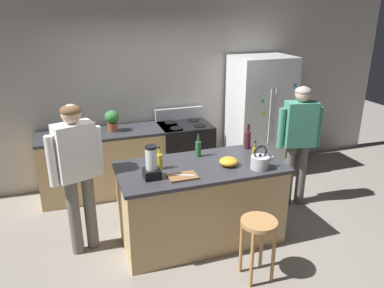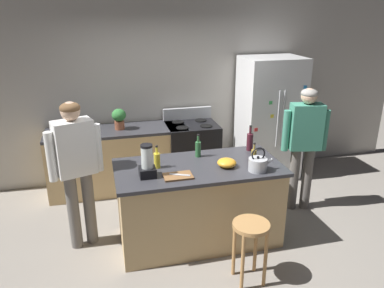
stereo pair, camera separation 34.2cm
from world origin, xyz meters
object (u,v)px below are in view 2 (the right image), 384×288
(mixing_bowl, at_px, (227,163))
(tea_kettle, at_px, (258,164))
(refrigerator, at_px, (269,118))
(bottle_olive_oil, at_px, (198,149))
(bottle_vinegar, at_px, (254,156))
(chef_knife, at_px, (180,175))
(stove_range, at_px, (192,153))
(potted_plant, at_px, (119,118))
(kitchen_island, at_px, (198,203))
(person_by_island_left, at_px, (76,162))
(cutting_board, at_px, (178,176))
(blender_appliance, at_px, (147,163))
(bottle_wine, at_px, (250,141))
(bar_stool, at_px, (251,236))
(bottle_soda, at_px, (157,160))
(person_by_sink_right, at_px, (305,138))

(mixing_bowl, relative_size, tea_kettle, 0.76)
(refrigerator, height_order, bottle_olive_oil, refrigerator)
(refrigerator, height_order, bottle_vinegar, refrigerator)
(chef_knife, bearing_deg, stove_range, 96.14)
(potted_plant, height_order, tea_kettle, potted_plant)
(kitchen_island, height_order, person_by_island_left, person_by_island_left)
(stove_range, height_order, bottle_vinegar, bottle_vinegar)
(stove_range, relative_size, cutting_board, 3.72)
(cutting_board, bearing_deg, person_by_island_left, 156.44)
(refrigerator, distance_m, bottle_vinegar, 1.82)
(tea_kettle, distance_m, cutting_board, 0.87)
(blender_appliance, height_order, tea_kettle, blender_appliance)
(kitchen_island, height_order, blender_appliance, blender_appliance)
(bottle_wine, bearing_deg, tea_kettle, -104.22)
(kitchen_island, relative_size, bar_stool, 2.82)
(bar_stool, relative_size, bottle_soda, 2.56)
(bar_stool, relative_size, bottle_olive_oil, 2.38)
(bar_stool, height_order, potted_plant, potted_plant)
(blender_appliance, distance_m, tea_kettle, 1.18)
(bottle_vinegar, bearing_deg, blender_appliance, -176.55)
(bottle_wine, height_order, tea_kettle, bottle_wine)
(bottle_soda, relative_size, tea_kettle, 0.93)
(mixing_bowl, height_order, tea_kettle, tea_kettle)
(refrigerator, relative_size, potted_plant, 6.30)
(kitchen_island, distance_m, mixing_bowl, 0.60)
(bar_stool, bearing_deg, refrigerator, 61.68)
(blender_appliance, relative_size, cutting_board, 1.17)
(bottle_vinegar, bearing_deg, kitchen_island, 174.04)
(bar_stool, distance_m, bottle_soda, 1.28)
(person_by_sink_right, xyz_separation_m, bottle_soda, (-1.96, -0.30, 0.03))
(person_by_sink_right, bearing_deg, blender_appliance, -166.50)
(bottle_olive_oil, xyz_separation_m, cutting_board, (-0.35, -0.49, -0.09))
(kitchen_island, relative_size, mixing_bowl, 8.82)
(kitchen_island, bearing_deg, mixing_bowl, -19.22)
(cutting_board, bearing_deg, potted_plant, 104.80)
(person_by_sink_right, bearing_deg, tea_kettle, -145.13)
(potted_plant, bearing_deg, bottle_wine, -39.89)
(bottle_soda, bearing_deg, potted_plant, 101.43)
(potted_plant, distance_m, tea_kettle, 2.27)
(refrigerator, xyz_separation_m, bottle_vinegar, (-0.93, -1.56, 0.08))
(bottle_soda, bearing_deg, kitchen_island, -7.96)
(person_by_island_left, height_order, bottle_olive_oil, person_by_island_left)
(bottle_olive_oil, relative_size, chef_knife, 1.25)
(refrigerator, height_order, person_by_island_left, refrigerator)
(blender_appliance, distance_m, bottle_vinegar, 1.21)
(stove_range, height_order, cutting_board, stove_range)
(bottle_wine, distance_m, bottle_olive_oil, 0.67)
(bottle_vinegar, height_order, cutting_board, bottle_vinegar)
(potted_plant, bearing_deg, bottle_vinegar, -49.52)
(potted_plant, bearing_deg, refrigerator, -1.25)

